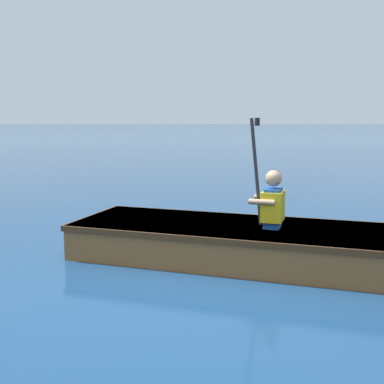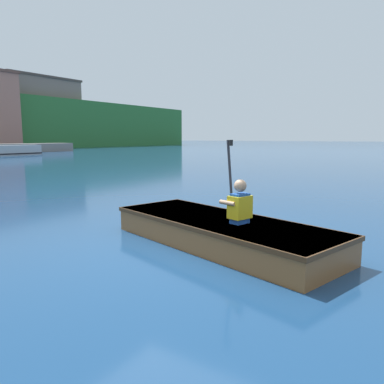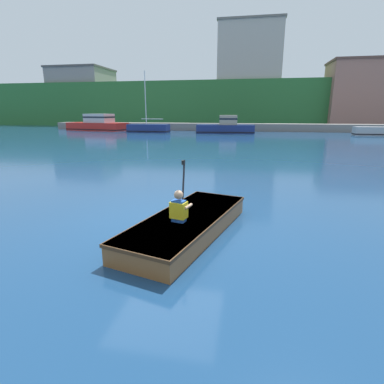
# 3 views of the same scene
# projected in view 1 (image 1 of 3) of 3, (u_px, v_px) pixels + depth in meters

# --- Properties ---
(ground_plane) EXTENTS (300.00, 300.00, 0.00)m
(ground_plane) POSITION_uv_depth(u_px,v_px,m) (174.00, 277.00, 4.58)
(ground_plane) COLOR navy
(rowboat_foreground) EXTENTS (2.15, 3.76, 0.38)m
(rowboat_foreground) POSITION_uv_depth(u_px,v_px,m) (234.00, 240.00, 5.12)
(rowboat_foreground) COLOR brown
(rowboat_foreground) RESTS_ON ground
(person_paddler) EXTENTS (0.41, 0.40, 1.12)m
(person_paddler) POSITION_uv_depth(u_px,v_px,m) (272.00, 202.00, 4.93)
(person_paddler) COLOR #1E4CA5
(person_paddler) RESTS_ON rowboat_foreground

